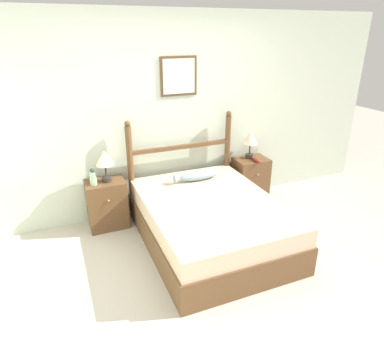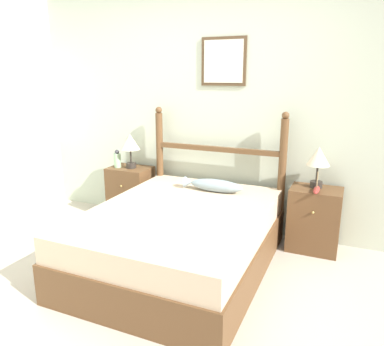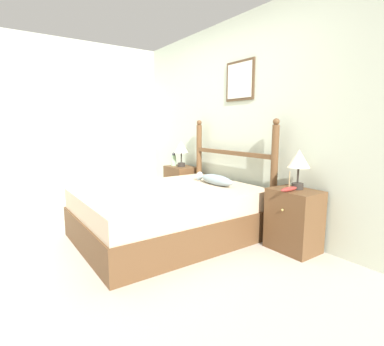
{
  "view_description": "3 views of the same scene",
  "coord_description": "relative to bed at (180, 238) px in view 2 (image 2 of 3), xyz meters",
  "views": [
    {
      "loc": [
        -1.36,
        -2.39,
        2.3
      ],
      "look_at": [
        0.08,
        1.1,
        0.72
      ],
      "focal_mm": 32.0,
      "sensor_mm": 36.0,
      "label": 1
    },
    {
      "loc": [
        1.43,
        -2.04,
        1.65
      ],
      "look_at": [
        0.08,
        1.04,
        0.76
      ],
      "focal_mm": 35.0,
      "sensor_mm": 36.0,
      "label": 2
    },
    {
      "loc": [
        2.92,
        -0.97,
        1.23
      ],
      "look_at": [
        0.06,
        1.04,
        0.68
      ],
      "focal_mm": 28.0,
      "sensor_mm": 36.0,
      "label": 3
    }
  ],
  "objects": [
    {
      "name": "ground_plane",
      "position": [
        -0.13,
        -0.67,
        -0.27
      ],
      "size": [
        16.0,
        16.0,
        0.0
      ],
      "primitive_type": "plane",
      "color": "#B7AD9E"
    },
    {
      "name": "wall_back",
      "position": [
        -0.13,
        1.06,
        1.01
      ],
      "size": [
        6.4,
        0.08,
        2.55
      ],
      "color": "beige",
      "rests_on": "ground_plane"
    },
    {
      "name": "bed",
      "position": [
        0.0,
        0.0,
        0.0
      ],
      "size": [
        1.44,
        1.91,
        0.54
      ],
      "color": "brown",
      "rests_on": "ground_plane"
    },
    {
      "name": "headboard",
      "position": [
        0.0,
        0.91,
        0.43
      ],
      "size": [
        1.44,
        0.08,
        1.31
      ],
      "color": "brown",
      "rests_on": "ground_plane"
    },
    {
      "name": "nightstand_left",
      "position": [
        -1.03,
        0.82,
        0.04
      ],
      "size": [
        0.47,
        0.37,
        0.61
      ],
      "color": "brown",
      "rests_on": "ground_plane"
    },
    {
      "name": "nightstand_right",
      "position": [
        1.03,
        0.82,
        0.04
      ],
      "size": [
        0.47,
        0.37,
        0.61
      ],
      "color": "brown",
      "rests_on": "ground_plane"
    },
    {
      "name": "table_lamp_left",
      "position": [
        -1.0,
        0.82,
        0.63
      ],
      "size": [
        0.21,
        0.21,
        0.39
      ],
      "color": "#2D2823",
      "rests_on": "nightstand_left"
    },
    {
      "name": "table_lamp_right",
      "position": [
        1.02,
        0.87,
        0.63
      ],
      "size": [
        0.21,
        0.21,
        0.39
      ],
      "color": "#2D2823",
      "rests_on": "nightstand_right"
    },
    {
      "name": "bottle",
      "position": [
        -1.16,
        0.78,
        0.44
      ],
      "size": [
        0.08,
        0.08,
        0.21
      ],
      "color": "#99C699",
      "rests_on": "nightstand_left"
    },
    {
      "name": "model_boat",
      "position": [
        1.04,
        0.71,
        0.37
      ],
      "size": [
        0.06,
        0.23,
        0.19
      ],
      "color": "maroon",
      "rests_on": "nightstand_right"
    },
    {
      "name": "fish_pillow",
      "position": [
        0.09,
        0.58,
        0.33
      ],
      "size": [
        0.6,
        0.15,
        0.12
      ],
      "color": "#8499A3",
      "rests_on": "bed"
    }
  ]
}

